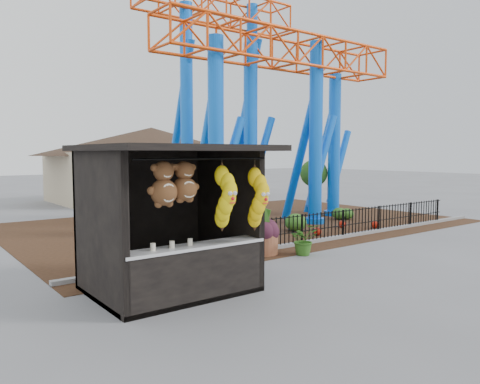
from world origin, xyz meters
TOP-DOWN VIEW (x-y plane):
  - ground at (0.00, 0.00)m, footprint 120.00×120.00m
  - mulch_bed at (4.00, 8.00)m, footprint 18.00×12.00m
  - curb at (4.00, 3.00)m, footprint 18.00×0.18m
  - prize_booth at (-3.00, 0.89)m, footprint 3.50×3.40m
  - picket_fence at (4.90, 3.00)m, footprint 12.20×0.06m
  - roller_coaster at (5.12, 8.23)m, footprint 11.00×6.37m
  - terracotta_planter at (0.92, 2.70)m, footprint 1.14×1.14m
  - planter_foliage at (0.92, 2.70)m, footprint 0.70×0.70m
  - potted_plant at (1.80, 1.93)m, footprint 0.92×0.82m
  - landscaping at (4.42, 5.82)m, footprint 8.00×4.17m
  - pavilion at (6.00, 20.00)m, footprint 15.00×15.00m

SIDE VIEW (x-z plane):
  - ground at x=0.00m, z-range 0.00..0.00m
  - mulch_bed at x=4.00m, z-range 0.00..0.02m
  - curb at x=4.00m, z-range 0.00..0.12m
  - terracotta_planter at x=0.92m, z-range 0.00..0.61m
  - landscaping at x=4.42m, z-range -0.04..0.71m
  - potted_plant at x=1.80m, z-range 0.00..0.91m
  - picket_fence at x=4.90m, z-range 0.00..1.00m
  - planter_foliage at x=0.92m, z-range 0.61..1.25m
  - prize_booth at x=-3.00m, z-range -0.02..3.10m
  - pavilion at x=6.00m, z-range 0.67..5.47m
  - roller_coaster at x=5.12m, z-range 1.03..11.85m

